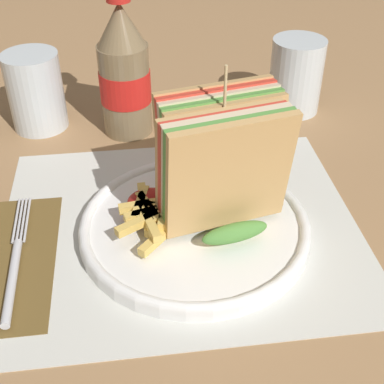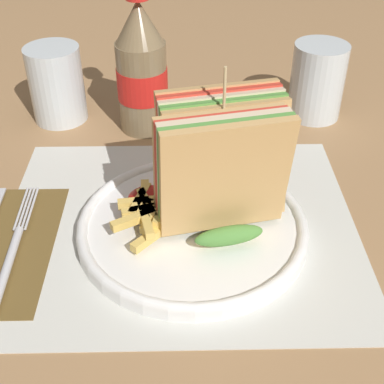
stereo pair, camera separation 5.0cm
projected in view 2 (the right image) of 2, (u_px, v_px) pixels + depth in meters
The scene contains 10 objects.
ground_plane at pixel (206, 233), 0.58m from camera, with size 4.00×4.00×0.00m, color #9E754C.
placemat at pixel (179, 225), 0.59m from camera, with size 0.39×0.33×0.00m.
plate_main at pixel (192, 225), 0.58m from camera, with size 0.25×0.25×0.02m.
club_sandwich at pixel (222, 165), 0.54m from camera, with size 0.14×0.13×0.17m.
fries_pile at pixel (152, 212), 0.56m from camera, with size 0.10×0.12×0.02m.
ketchup_blob at pixel (151, 199), 0.58m from camera, with size 0.05×0.04×0.02m.
fork at pixel (12, 253), 0.54m from camera, with size 0.02×0.19×0.01m.
coke_bottle_near at pixel (142, 71), 0.71m from camera, with size 0.07×0.07×0.20m.
glass_near at pixel (317, 86), 0.77m from camera, with size 0.08×0.08×0.11m.
glass_far at pixel (57, 84), 0.75m from camera, with size 0.08×0.08×0.11m.
Camera 2 is at (-0.02, -0.44, 0.39)m, focal length 50.00 mm.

